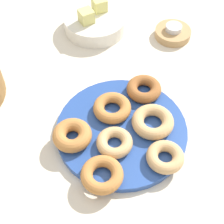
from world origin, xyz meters
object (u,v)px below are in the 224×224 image
at_px(donut_3, 112,108).
at_px(melon_chunk_left, 86,16).
at_px(melon_chunk_right, 99,5).
at_px(donut_5, 165,157).
at_px(donut_4, 144,89).
at_px(donut_6, 115,142).
at_px(candle_holder, 173,33).
at_px(donut_1, 102,175).
at_px(donut_plate, 121,130).
at_px(fruit_bowl, 95,23).
at_px(donut_2, 72,135).
at_px(donut_0, 153,122).
at_px(tealight, 174,28).

distance_m(donut_3, melon_chunk_left, 0.30).
bearing_deg(melon_chunk_right, donut_5, -117.23).
xyz_separation_m(melon_chunk_left, melon_chunk_right, (0.06, 0.01, 0.00)).
bearing_deg(donut_4, donut_6, -159.34).
relative_size(donut_3, candle_holder, 0.87).
height_order(donut_1, candle_holder, donut_1).
bearing_deg(donut_plate, fruit_bowl, 56.69).
distance_m(donut_5, fruit_bowl, 0.46).
xyz_separation_m(candle_holder, melon_chunk_right, (-0.10, 0.19, 0.05)).
relative_size(donut_3, melon_chunk_right, 2.38).
relative_size(donut_2, donut_3, 0.98).
bearing_deg(candle_holder, melon_chunk_left, 133.42).
bearing_deg(donut_2, candle_holder, 10.35).
relative_size(donut_0, melon_chunk_right, 2.56).
xyz_separation_m(donut_0, fruit_bowl, (0.15, 0.35, -0.01)).
relative_size(donut_0, donut_2, 1.10).
relative_size(donut_plate, donut_2, 3.44).
bearing_deg(donut_4, donut_0, -125.93).
distance_m(donut_5, candle_holder, 0.41).
bearing_deg(donut_2, donut_3, -2.50).
bearing_deg(donut_6, donut_2, 125.50).
xyz_separation_m(donut_2, melon_chunk_left, (0.26, 0.25, 0.03)).
bearing_deg(fruit_bowl, donut_4, -108.48).
bearing_deg(donut_1, donut_3, 39.06).
distance_m(donut_1, candle_holder, 0.48).
relative_size(donut_plate, melon_chunk_right, 8.00).
xyz_separation_m(donut_6, candle_holder, (0.38, 0.15, -0.02)).
xyz_separation_m(candle_holder, fruit_bowl, (-0.13, 0.17, 0.01)).
xyz_separation_m(tealight, fruit_bowl, (-0.13, 0.17, -0.01)).
bearing_deg(donut_3, donut_4, -6.85).
relative_size(fruit_bowl, melon_chunk_right, 4.80).
height_order(donut_1, melon_chunk_left, melon_chunk_left).
distance_m(donut_1, tealight, 0.48).
distance_m(donut_3, fruit_bowl, 0.32).
height_order(donut_0, tealight, donut_0).
bearing_deg(tealight, donut_4, -157.11).
relative_size(donut_6, candle_holder, 0.77).
distance_m(donut_5, melon_chunk_right, 0.49).
distance_m(donut_0, fruit_bowl, 0.38).
distance_m(donut_0, donut_2, 0.18).
height_order(donut_4, donut_6, donut_4).
bearing_deg(donut_4, donut_1, -157.14).
relative_size(donut_5, melon_chunk_right, 2.15).
relative_size(candle_holder, fruit_bowl, 0.57).
height_order(donut_1, fruit_bowl, same).
height_order(donut_2, tealight, donut_2).
xyz_separation_m(tealight, melon_chunk_left, (-0.16, 0.17, 0.03)).
height_order(donut_0, donut_6, donut_0).
distance_m(donut_0, melon_chunk_left, 0.37).
height_order(donut_6, fruit_bowl, fruit_bowl).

